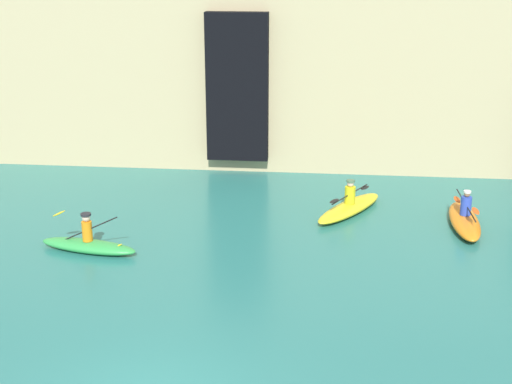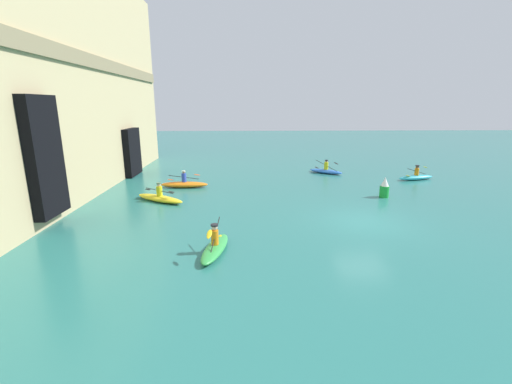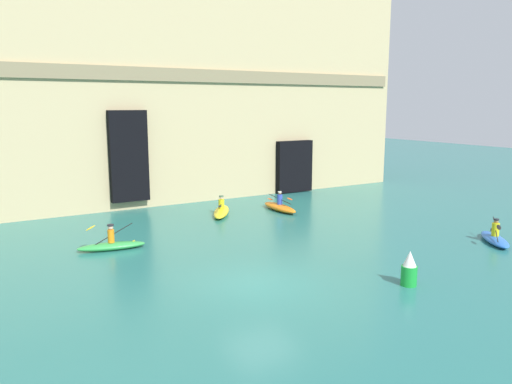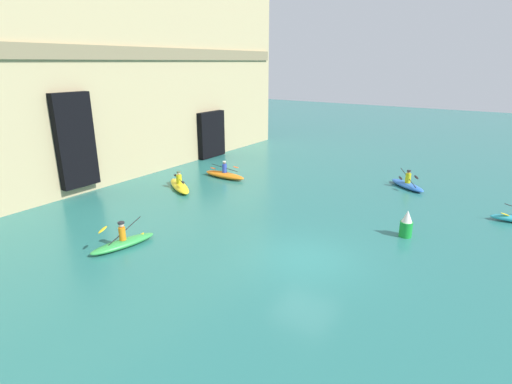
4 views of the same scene
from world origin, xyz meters
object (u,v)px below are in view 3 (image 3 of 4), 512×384
kayak_green (111,245)px  kayak_yellow (221,211)px  kayak_blue (495,238)px  marker_buoy (409,270)px  kayak_orange (280,207)px

kayak_green → kayak_yellow: (7.31, 3.82, -0.01)m
kayak_blue → marker_buoy: (-7.59, -1.79, 0.36)m
kayak_blue → kayak_green: kayak_green is taller
kayak_orange → kayak_yellow: bearing=-102.4°
marker_buoy → kayak_yellow: bearing=91.9°
kayak_blue → kayak_yellow: 14.18m
kayak_yellow → marker_buoy: 13.49m
kayak_green → kayak_orange: bearing=-153.7°
kayak_orange → marker_buoy: marker_buoy is taller
marker_buoy → kayak_orange: bearing=76.7°
kayak_orange → kayak_yellow: 3.55m
marker_buoy → kayak_green: bearing=128.8°
kayak_blue → marker_buoy: marker_buoy is taller
kayak_orange → marker_buoy: (-3.00, -12.63, 0.34)m
kayak_blue → kayak_green: bearing=100.7°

